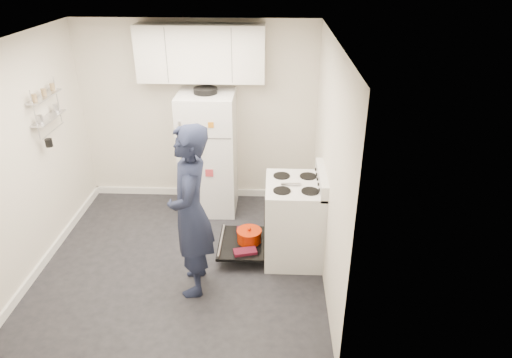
{
  "coord_description": "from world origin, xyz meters",
  "views": [
    {
      "loc": [
        1.02,
        -4.32,
        3.25
      ],
      "look_at": [
        0.84,
        0.05,
        1.05
      ],
      "focal_mm": 32.0,
      "sensor_mm": 36.0,
      "label": 1
    }
  ],
  "objects_px": {
    "electric_range": "(293,221)",
    "refrigerator": "(209,153)",
    "open_oven_door": "(245,240)",
    "person": "(191,212)"
  },
  "relations": [
    {
      "from": "person",
      "to": "refrigerator",
      "type": "bearing_deg",
      "value": 176.16
    },
    {
      "from": "electric_range",
      "to": "refrigerator",
      "type": "distance_m",
      "value": 1.6
    },
    {
      "from": "refrigerator",
      "to": "person",
      "type": "relative_size",
      "value": 0.93
    },
    {
      "from": "electric_range",
      "to": "person",
      "type": "relative_size",
      "value": 0.6
    },
    {
      "from": "electric_range",
      "to": "refrigerator",
      "type": "height_order",
      "value": "refrigerator"
    },
    {
      "from": "electric_range",
      "to": "refrigerator",
      "type": "bearing_deg",
      "value": 135.08
    },
    {
      "from": "refrigerator",
      "to": "electric_range",
      "type": "bearing_deg",
      "value": -44.92
    },
    {
      "from": "electric_range",
      "to": "refrigerator",
      "type": "relative_size",
      "value": 0.64
    },
    {
      "from": "open_oven_door",
      "to": "refrigerator",
      "type": "distance_m",
      "value": 1.38
    },
    {
      "from": "open_oven_door",
      "to": "electric_range",
      "type": "bearing_deg",
      "value": -0.93
    }
  ]
}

